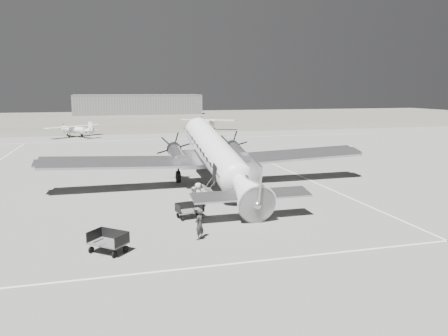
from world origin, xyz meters
TOP-DOWN VIEW (x-y plane):
  - ground at (0.00, 0.00)m, footprint 260.00×260.00m
  - taxi_line_near at (0.00, -14.00)m, footprint 60.00×0.15m
  - taxi_line_right at (12.00, 0.00)m, footprint 0.15×80.00m
  - taxi_line_horizon at (0.00, 40.00)m, footprint 90.00×0.15m
  - grass_infield at (0.00, 95.00)m, footprint 260.00×90.00m
  - hangar_main at (5.00, 120.00)m, footprint 42.00×14.00m
  - dc3_airliner at (2.89, 1.14)m, footprint 28.60×19.98m
  - light_plane_left at (-10.86, 47.26)m, footprint 13.81×13.52m
  - light_plane_right at (14.43, 55.30)m, footprint 14.88×14.00m
  - baggage_cart_near at (-0.80, -6.06)m, footprint 1.96×1.55m
  - baggage_cart_far at (-5.89, -10.97)m, footprint 2.37×2.31m
  - ground_crew at (-1.03, -10.20)m, footprint 0.74×0.73m
  - ramp_agent at (-0.23, -4.84)m, footprint 1.04×1.09m
  - passenger at (0.22, -3.87)m, footprint 0.86×1.03m

SIDE VIEW (x-z plane):
  - ground at x=0.00m, z-range 0.00..0.00m
  - grass_infield at x=0.00m, z-range 0.00..0.01m
  - taxi_line_near at x=0.00m, z-range 0.00..0.01m
  - taxi_line_right at x=12.00m, z-range 0.00..0.01m
  - taxi_line_horizon at x=0.00m, z-range 0.00..0.01m
  - baggage_cart_near at x=-0.80m, z-range 0.00..0.99m
  - baggage_cart_far at x=-5.89m, z-range 0.00..1.10m
  - ground_crew at x=-1.03m, z-range 0.00..1.73m
  - ramp_agent at x=-0.23m, z-range 0.00..1.78m
  - passenger at x=0.22m, z-range 0.00..1.80m
  - light_plane_left at x=-10.86m, z-range 0.00..2.23m
  - light_plane_right at x=14.43m, z-range 0.00..2.44m
  - dc3_airliner at x=2.89m, z-range 0.00..5.41m
  - hangar_main at x=5.00m, z-range 0.00..6.60m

